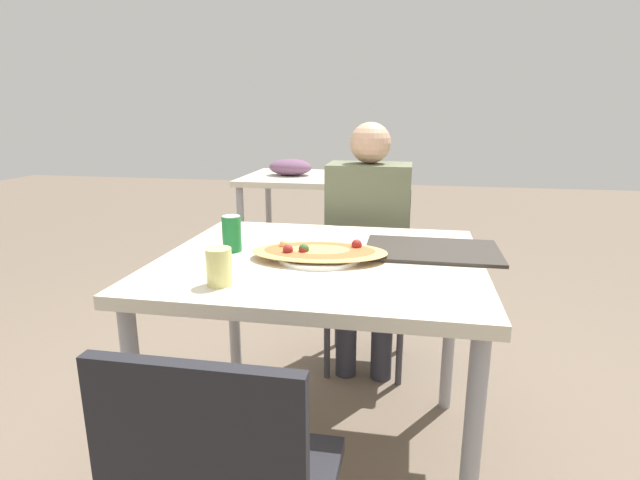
{
  "coord_description": "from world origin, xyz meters",
  "views": [
    {
      "loc": [
        0.29,
        -1.57,
        1.25
      ],
      "look_at": [
        -0.0,
        -0.01,
        0.83
      ],
      "focal_mm": 28.0,
      "sensor_mm": 36.0,
      "label": 1
    }
  ],
  "objects_px": {
    "chair_far_seated": "(369,265)",
    "drink_glass": "(219,267)",
    "person_seated": "(368,231)",
    "pizza_main": "(318,253)",
    "soda_can": "(232,234)",
    "dining_table": "(321,280)"
  },
  "relations": [
    {
      "from": "chair_far_seated",
      "to": "drink_glass",
      "type": "distance_m",
      "value": 1.2
    },
    {
      "from": "pizza_main",
      "to": "chair_far_seated",
      "type": "bearing_deg",
      "value": 82.84
    },
    {
      "from": "pizza_main",
      "to": "drink_glass",
      "type": "distance_m",
      "value": 0.38
    },
    {
      "from": "person_seated",
      "to": "pizza_main",
      "type": "xyz_separation_m",
      "value": [
        -0.1,
        -0.7,
        0.09
      ]
    },
    {
      "from": "dining_table",
      "to": "chair_far_seated",
      "type": "relative_size",
      "value": 1.22
    },
    {
      "from": "pizza_main",
      "to": "soda_can",
      "type": "distance_m",
      "value": 0.32
    },
    {
      "from": "pizza_main",
      "to": "drink_glass",
      "type": "xyz_separation_m",
      "value": [
        -0.23,
        -0.3,
        0.03
      ]
    },
    {
      "from": "dining_table",
      "to": "soda_can",
      "type": "xyz_separation_m",
      "value": [
        -0.32,
        0.02,
        0.14
      ]
    },
    {
      "from": "pizza_main",
      "to": "soda_can",
      "type": "relative_size",
      "value": 3.77
    },
    {
      "from": "person_seated",
      "to": "soda_can",
      "type": "distance_m",
      "value": 0.8
    },
    {
      "from": "chair_far_seated",
      "to": "soda_can",
      "type": "xyz_separation_m",
      "value": [
        -0.41,
        -0.78,
        0.33
      ]
    },
    {
      "from": "chair_far_seated",
      "to": "person_seated",
      "type": "distance_m",
      "value": 0.23
    },
    {
      "from": "pizza_main",
      "to": "drink_glass",
      "type": "bearing_deg",
      "value": -127.39
    },
    {
      "from": "dining_table",
      "to": "person_seated",
      "type": "height_order",
      "value": "person_seated"
    },
    {
      "from": "chair_far_seated",
      "to": "drink_glass",
      "type": "bearing_deg",
      "value": 73.49
    },
    {
      "from": "soda_can",
      "to": "drink_glass",
      "type": "height_order",
      "value": "soda_can"
    },
    {
      "from": "dining_table",
      "to": "soda_can",
      "type": "bearing_deg",
      "value": 177.26
    },
    {
      "from": "pizza_main",
      "to": "dining_table",
      "type": "bearing_deg",
      "value": 81.57
    },
    {
      "from": "chair_far_seated",
      "to": "person_seated",
      "type": "height_order",
      "value": "person_seated"
    },
    {
      "from": "person_seated",
      "to": "drink_glass",
      "type": "distance_m",
      "value": 1.06
    },
    {
      "from": "drink_glass",
      "to": "person_seated",
      "type": "bearing_deg",
      "value": 71.79
    },
    {
      "from": "dining_table",
      "to": "drink_glass",
      "type": "xyz_separation_m",
      "value": [
        -0.23,
        -0.32,
        0.13
      ]
    }
  ]
}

